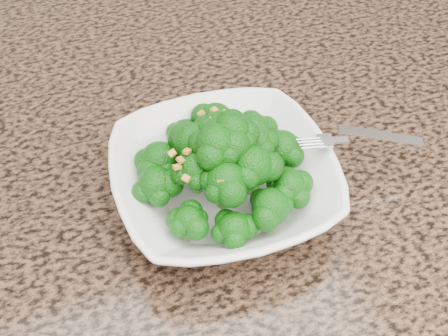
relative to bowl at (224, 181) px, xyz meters
name	(u,v)px	position (x,y,z in m)	size (l,w,h in m)	color
cabinet	(192,331)	(-0.03, 0.08, -0.49)	(1.55, 0.95, 0.87)	#332215
granite_counter	(176,163)	(-0.03, 0.08, -0.04)	(1.64, 1.04, 0.03)	brown
bowl	(224,181)	(0.00, 0.00, 0.00)	(0.24, 0.24, 0.06)	white
broccoli_pile	(224,137)	(0.00, 0.00, 0.07)	(0.21, 0.21, 0.07)	#0E5B0A
garlic_topping	(224,107)	(0.00, 0.00, 0.11)	(0.13, 0.13, 0.01)	gold
fork	(342,140)	(0.13, -0.02, 0.04)	(0.16, 0.03, 0.01)	silver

